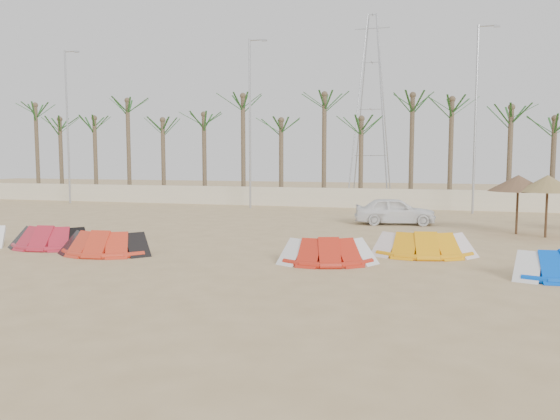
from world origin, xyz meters
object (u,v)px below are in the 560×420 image
(kite_red_left, at_px, (53,236))
(parasol_mid, at_px, (548,184))
(kite_red_mid, at_px, (109,242))
(kite_red_right, at_px, (330,250))
(kite_orange, at_px, (424,243))
(car, at_px, (395,211))
(parasol_left, at_px, (518,183))

(kite_red_left, height_order, parasol_mid, parasol_mid)
(kite_red_mid, bearing_deg, kite_red_left, 167.73)
(kite_red_right, xyz_separation_m, kite_orange, (2.88, 2.21, 0.00))
(kite_red_mid, distance_m, kite_orange, 10.92)
(kite_red_mid, relative_size, parasol_mid, 1.26)
(kite_red_mid, relative_size, kite_red_right, 1.00)
(kite_red_mid, xyz_separation_m, car, (8.99, 11.26, 0.26))
(kite_red_right, height_order, parasol_left, parasol_left)
(kite_red_mid, bearing_deg, kite_orange, 14.36)
(parasol_left, height_order, parasol_mid, parasol_mid)
(kite_red_left, distance_m, kite_orange, 13.46)
(car, bearing_deg, kite_red_right, 163.16)
(kite_orange, height_order, parasol_mid, parasol_mid)
(kite_orange, relative_size, parasol_mid, 1.35)
(kite_orange, distance_m, parasol_left, 7.64)
(kite_red_mid, distance_m, parasol_mid, 17.59)
(kite_orange, bearing_deg, car, 100.47)
(kite_red_mid, bearing_deg, parasol_mid, 28.49)
(kite_red_left, bearing_deg, parasol_left, 26.49)
(kite_red_left, height_order, kite_red_right, same)
(kite_red_right, height_order, car, car)
(kite_red_left, bearing_deg, kite_red_mid, -12.27)
(parasol_mid, height_order, car, parasol_mid)
(kite_red_right, relative_size, parasol_mid, 1.26)
(kite_red_left, distance_m, car, 15.85)
(kite_orange, xyz_separation_m, parasol_mid, (4.81, 5.64, 1.84))
(kite_red_right, xyz_separation_m, parasol_left, (6.65, 8.60, 1.81))
(kite_red_right, bearing_deg, parasol_mid, 45.63)
(kite_red_mid, height_order, parasol_left, parasol_left)
(parasol_mid, bearing_deg, kite_orange, -130.44)
(kite_red_right, distance_m, kite_orange, 3.63)
(kite_red_mid, height_order, kite_red_right, same)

